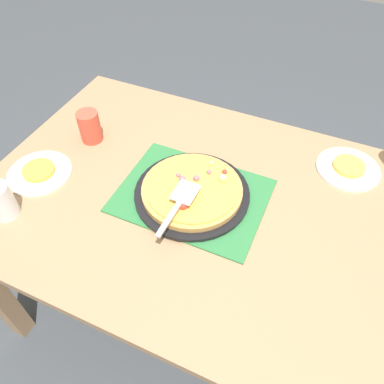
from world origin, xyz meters
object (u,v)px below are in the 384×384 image
served_slice_left (349,166)px  pizza_server (178,203)px  pizza_pan (192,193)px  plate_far_right (40,173)px  plate_near_left (348,169)px  served_slice_right (39,170)px  cup_far (90,127)px  cup_corner (1,201)px  pizza (192,189)px

served_slice_left → pizza_server: pizza_server is taller
pizza_pan → plate_far_right: size_ratio=1.73×
plate_near_left → served_slice_right: 1.08m
plate_near_left → pizza_pan: bearing=36.7°
plate_near_left → plate_far_right: size_ratio=1.00×
plate_far_right → cup_far: bearing=-104.8°
served_slice_left → pizza_server: (0.45, 0.43, 0.05)m
plate_far_right → cup_corner: cup_corner is taller
pizza → plate_far_right: 0.54m
served_slice_left → cup_far: bearing=13.9°
plate_far_right → cup_far: (-0.06, -0.23, 0.06)m
pizza_server → plate_far_right: bearing=2.7°
pizza_pan → cup_corner: (0.51, 0.31, 0.05)m
cup_far → pizza_server: 0.51m
pizza_pan → pizza_server: pizza_server is taller
served_slice_right → cup_far: cup_far is taller
served_slice_right → cup_corner: 0.19m
plate_near_left → plate_far_right: (0.98, 0.46, 0.00)m
served_slice_left → served_slice_right: same height
pizza → served_slice_left: 0.56m
cup_far → served_slice_right: bearing=75.2°
served_slice_left → cup_corner: bearing=33.9°
plate_far_right → served_slice_right: size_ratio=2.00×
plate_far_right → plate_near_left: bearing=-154.8°
served_slice_right → pizza_server: pizza_server is taller
cup_corner → plate_near_left: bearing=-146.1°
pizza_pan → served_slice_left: served_slice_left is taller
cup_corner → pizza_pan: bearing=-148.8°
pizza_pan → cup_far: cup_far is taller
pizza → pizza_server: size_ratio=1.43×
pizza_pan → cup_far: size_ratio=3.17×
pizza_pan → pizza_server: size_ratio=1.65×
served_slice_right → pizza_pan: bearing=-166.9°
plate_far_right → pizza_server: 0.53m
served_slice_right → pizza_server: 0.53m
plate_near_left → pizza: bearing=36.7°
plate_far_right → pizza_server: bearing=-177.3°
pizza_pan → plate_near_left: (-0.45, -0.34, -0.01)m
pizza → served_slice_left: (-0.45, -0.34, -0.02)m
pizza_pan → pizza: size_ratio=1.15×
pizza → cup_far: (0.47, -0.11, 0.03)m
pizza_pan → plate_near_left: 0.56m
cup_corner → pizza: bearing=-148.8°
served_slice_right → pizza: bearing=-166.9°
pizza → served_slice_right: 0.54m
plate_near_left → cup_corner: size_ratio=1.83×
cup_corner → served_slice_left: bearing=-146.1°
plate_far_right → cup_corner: 0.19m
served_slice_right → pizza_server: size_ratio=0.48×
served_slice_right → cup_corner: (-0.02, 0.18, 0.04)m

